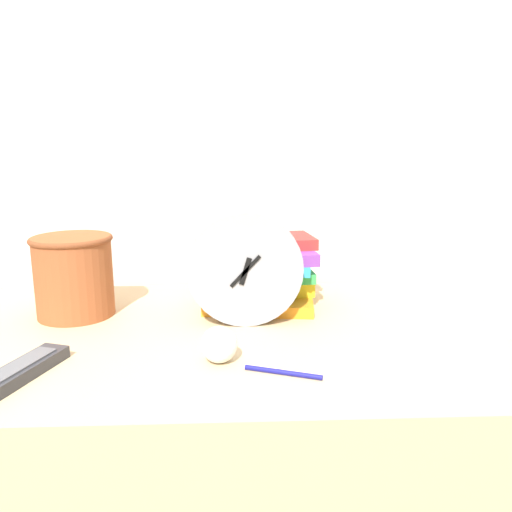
{
  "coord_description": "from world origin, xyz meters",
  "views": [
    {
      "loc": [
        0.08,
        -0.58,
        1.08
      ],
      "look_at": [
        0.12,
        0.43,
        0.85
      ],
      "focal_mm": 35.0,
      "sensor_mm": 36.0,
      "label": 1
    }
  ],
  "objects_px": {
    "book_stack": "(262,273)",
    "basket": "(74,273)",
    "crumpled_paper_ball": "(219,344)",
    "tv_remote": "(19,372)",
    "desk_clock": "(245,269)",
    "pen": "(283,372)"
  },
  "relations": [
    {
      "from": "desk_clock",
      "to": "book_stack",
      "type": "height_order",
      "value": "desk_clock"
    },
    {
      "from": "desk_clock",
      "to": "basket",
      "type": "distance_m",
      "value": 0.36
    },
    {
      "from": "tv_remote",
      "to": "crumpled_paper_ball",
      "type": "bearing_deg",
      "value": 8.93
    },
    {
      "from": "desk_clock",
      "to": "tv_remote",
      "type": "bearing_deg",
      "value": -147.42
    },
    {
      "from": "desk_clock",
      "to": "pen",
      "type": "relative_size",
      "value": 1.89
    },
    {
      "from": "basket",
      "to": "crumpled_paper_ball",
      "type": "xyz_separation_m",
      "value": [
        0.31,
        -0.25,
        -0.06
      ]
    },
    {
      "from": "desk_clock",
      "to": "pen",
      "type": "bearing_deg",
      "value": -76.91
    },
    {
      "from": "pen",
      "to": "basket",
      "type": "bearing_deg",
      "value": 143.71
    },
    {
      "from": "tv_remote",
      "to": "crumpled_paper_ball",
      "type": "relative_size",
      "value": 3.11
    },
    {
      "from": "crumpled_paper_ball",
      "to": "tv_remote",
      "type": "bearing_deg",
      "value": -171.07
    },
    {
      "from": "tv_remote",
      "to": "pen",
      "type": "height_order",
      "value": "tv_remote"
    },
    {
      "from": "tv_remote",
      "to": "crumpled_paper_ball",
      "type": "distance_m",
      "value": 0.31
    },
    {
      "from": "pen",
      "to": "book_stack",
      "type": "bearing_deg",
      "value": 92.05
    },
    {
      "from": "book_stack",
      "to": "tv_remote",
      "type": "height_order",
      "value": "book_stack"
    },
    {
      "from": "desk_clock",
      "to": "tv_remote",
      "type": "distance_m",
      "value": 0.43
    },
    {
      "from": "book_stack",
      "to": "basket",
      "type": "distance_m",
      "value": 0.4
    },
    {
      "from": "desk_clock",
      "to": "pen",
      "type": "distance_m",
      "value": 0.26
    },
    {
      "from": "crumpled_paper_ball",
      "to": "pen",
      "type": "height_order",
      "value": "crumpled_paper_ball"
    },
    {
      "from": "desk_clock",
      "to": "tv_remote",
      "type": "height_order",
      "value": "desk_clock"
    },
    {
      "from": "book_stack",
      "to": "pen",
      "type": "height_order",
      "value": "book_stack"
    },
    {
      "from": "basket",
      "to": "tv_remote",
      "type": "xyz_separation_m",
      "value": [
        0.0,
        -0.29,
        -0.08
      ]
    },
    {
      "from": "book_stack",
      "to": "crumpled_paper_ball",
      "type": "relative_size",
      "value": 4.16
    }
  ]
}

